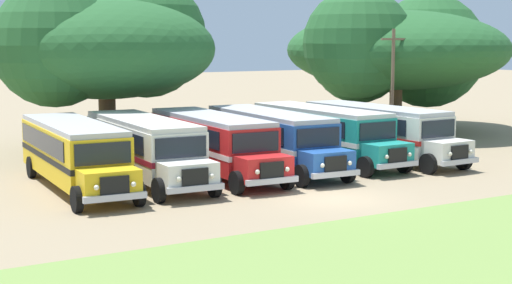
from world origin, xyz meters
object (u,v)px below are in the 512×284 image
(parked_bus_slot_1, at_px, (145,146))
(parked_bus_slot_0, at_px, (74,151))
(parked_bus_slot_5, at_px, (378,130))
(broad_shade_tree, at_px, (105,46))
(parked_bus_slot_4, at_px, (323,132))
(secondary_tree, at_px, (394,50))
(parked_bus_slot_3, at_px, (271,137))
(utility_pole, at_px, (393,84))
(parked_bus_slot_2, at_px, (213,141))

(parked_bus_slot_1, bearing_deg, parked_bus_slot_0, -86.50)
(parked_bus_slot_5, bearing_deg, broad_shade_tree, -133.76)
(parked_bus_slot_4, bearing_deg, secondary_tree, 124.36)
(parked_bus_slot_1, distance_m, parked_bus_slot_3, 6.65)
(broad_shade_tree, xyz_separation_m, utility_pole, (15.07, -7.11, -2.28))
(parked_bus_slot_0, distance_m, parked_bus_slot_1, 3.26)
(parked_bus_slot_0, height_order, broad_shade_tree, broad_shade_tree)
(secondary_tree, bearing_deg, parked_bus_slot_2, -154.03)
(parked_bus_slot_1, xyz_separation_m, utility_pole, (16.80, 2.64, 2.16))
(secondary_tree, bearing_deg, broad_shade_tree, 178.37)
(parked_bus_slot_1, xyz_separation_m, parked_bus_slot_2, (3.40, -0.16, 0.00))
(parked_bus_slot_4, relative_size, broad_shade_tree, 0.84)
(parked_bus_slot_5, height_order, utility_pole, utility_pole)
(parked_bus_slot_0, xyz_separation_m, parked_bus_slot_2, (6.66, -0.12, 0.00))
(parked_bus_slot_2, distance_m, broad_shade_tree, 10.98)
(parked_bus_slot_0, relative_size, parked_bus_slot_3, 1.00)
(utility_pole, bearing_deg, parked_bus_slot_1, -171.08)
(broad_shade_tree, bearing_deg, parked_bus_slot_2, -80.42)
(parked_bus_slot_4, relative_size, utility_pole, 1.56)
(parked_bus_slot_3, xyz_separation_m, secondary_tree, (15.88, 9.36, 4.04))
(parked_bus_slot_4, bearing_deg, parked_bus_slot_5, 74.18)
(parked_bus_slot_2, bearing_deg, utility_pole, 104.45)
(parked_bus_slot_4, xyz_separation_m, parked_bus_slot_5, (3.05, -0.80, 0.00))
(parked_bus_slot_1, relative_size, parked_bus_slot_5, 1.00)
(utility_pole, bearing_deg, parked_bus_slot_0, -172.40)
(parked_bus_slot_2, distance_m, parked_bus_slot_4, 6.79)
(parked_bus_slot_1, bearing_deg, parked_bus_slot_3, 91.11)
(parked_bus_slot_4, height_order, secondary_tree, secondary_tree)
(parked_bus_slot_2, xyz_separation_m, parked_bus_slot_3, (3.24, -0.04, 0.00))
(parked_bus_slot_0, height_order, secondary_tree, secondary_tree)
(parked_bus_slot_2, relative_size, parked_bus_slot_5, 1.00)
(parked_bus_slot_3, bearing_deg, parked_bus_slot_4, 101.92)
(parked_bus_slot_4, xyz_separation_m, secondary_tree, (12.35, 8.81, 4.04))
(parked_bus_slot_3, distance_m, broad_shade_tree, 11.95)
(parked_bus_slot_0, height_order, parked_bus_slot_5, same)
(parked_bus_slot_3, bearing_deg, broad_shade_tree, -150.60)
(parked_bus_slot_1, distance_m, parked_bus_slot_5, 13.22)
(parked_bus_slot_1, bearing_deg, utility_pole, 101.76)
(parked_bus_slot_3, distance_m, parked_bus_slot_5, 6.58)
(parked_bus_slot_3, height_order, broad_shade_tree, broad_shade_tree)
(parked_bus_slot_2, height_order, utility_pole, utility_pole)
(parked_bus_slot_5, relative_size, secondary_tree, 0.64)
(parked_bus_slot_0, distance_m, secondary_tree, 27.66)
(parked_bus_slot_3, xyz_separation_m, utility_pole, (10.15, 2.84, 2.16))
(parked_bus_slot_2, bearing_deg, parked_bus_slot_0, -88.34)
(parked_bus_slot_4, height_order, broad_shade_tree, broad_shade_tree)
(parked_bus_slot_0, xyz_separation_m, utility_pole, (20.05, 2.67, 2.16))
(broad_shade_tree, relative_size, secondary_tree, 0.77)
(broad_shade_tree, distance_m, secondary_tree, 20.80)
(parked_bus_slot_5, bearing_deg, parked_bus_slot_0, -93.59)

